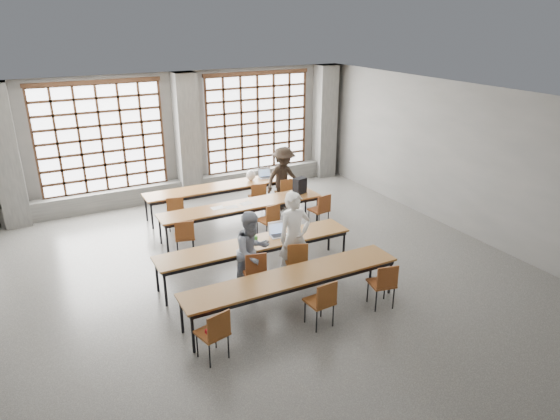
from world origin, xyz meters
The scene contains 40 objects.
floor centered at (0.00, 0.00, 0.00)m, with size 11.00×11.00×0.00m, color #4A4A48.
ceiling centered at (0.00, 0.00, 3.50)m, with size 11.00×11.00×0.00m, color silver.
wall_back centered at (0.00, 5.50, 1.75)m, with size 10.00×10.00×0.00m, color #5D5D5A.
wall_front centered at (0.00, -5.50, 1.75)m, with size 10.00×10.00×0.00m, color #5D5D5A.
wall_right centered at (5.00, 0.00, 1.75)m, with size 11.00×11.00×0.00m, color #5D5D5A.
column_left centered at (-4.50, 5.22, 1.75)m, with size 0.60×0.55×3.50m, color #51514F.
column_mid centered at (0.00, 5.22, 1.75)m, with size 0.60×0.55×3.50m, color #51514F.
column_right centered at (4.50, 5.22, 1.75)m, with size 0.60×0.55×3.50m, color #51514F.
window_left centered at (-2.25, 5.42, 1.90)m, with size 3.32×0.12×3.00m.
window_right centered at (2.25, 5.42, 1.90)m, with size 3.32×0.12×3.00m.
sill_ledge centered at (0.00, 5.30, 0.25)m, with size 9.80×0.35×0.50m, color #51514F.
desk_row_a centered at (0.33, 3.67, 0.66)m, with size 4.00×0.70×0.73m.
desk_row_b centered at (0.28, 2.15, 0.66)m, with size 4.00×0.70×0.73m.
desk_row_c centered at (-0.33, 0.08, 0.66)m, with size 4.00×0.70×0.73m.
desk_row_d centered at (-0.32, -1.43, 0.66)m, with size 4.00×0.70×0.73m.
chair_back_left centered at (-1.09, 3.04, 0.54)m, with size 0.51×0.51×0.88m.
chair_back_mid centered at (1.11, 3.04, 0.54)m, with size 0.50×0.50×0.88m.
chair_back_right centered at (1.93, 3.04, 0.54)m, with size 0.44×0.44×0.88m.
chair_mid_left centered at (-1.34, 1.52, 0.54)m, with size 0.51×0.51×0.88m.
chair_mid_centre centered at (0.70, 1.52, 0.54)m, with size 0.50×0.51×0.88m.
chair_mid_right centered at (2.09, 1.52, 0.54)m, with size 0.48×0.48×0.88m.
chair_front_left centered at (-0.65, -0.55, 0.54)m, with size 0.49×0.49×0.88m.
chair_front_right centered at (0.24, -0.55, 0.54)m, with size 0.53×0.53×0.88m.
chair_near_left centered at (-2.00, -2.06, 0.54)m, with size 0.51×0.51×0.88m.
chair_near_mid centered at (-0.12, -2.06, 0.54)m, with size 0.45×0.45×0.88m.
chair_near_right centered at (1.16, -2.06, 0.54)m, with size 0.50×0.50×0.88m.
student_male centered at (0.27, -0.42, 0.91)m, with size 0.67×0.44×1.83m, color white.
student_female centered at (-0.63, -0.42, 0.80)m, with size 0.78×0.61×1.60m, color #19294C.
student_back centered at (1.93, 3.17, 0.85)m, with size 1.09×0.63×1.69m, color black.
laptop_front centered at (0.23, 0.18, 0.79)m, with size 0.40×0.35×0.26m.
laptop_back centered at (1.69, 3.78, 0.79)m, with size 0.39×0.34×0.26m.
mouse centered at (0.62, 0.06, 0.75)m, with size 0.10×0.06×0.04m, color silver.
green_box centered at (-0.38, 0.16, 0.78)m, with size 0.25×0.09×0.09m, color green.
phone centered at (-0.15, -0.02, 0.74)m, with size 0.13×0.06×0.01m, color black.
paper_sheet_a centered at (-0.32, 2.20, 0.73)m, with size 0.30×0.21×0.00m, color white.
paper_sheet_b centered at (-0.02, 2.10, 0.73)m, with size 0.30×0.21×0.00m, color silver.
paper_sheet_c centered at (0.38, 2.15, 0.73)m, with size 0.30×0.21×0.00m, color silver.
backpack centered at (1.88, 2.20, 0.93)m, with size 0.32×0.20×0.40m, color black.
plastic_bag centered at (1.23, 3.72, 0.87)m, with size 0.26×0.21×0.29m, color silver.
red_pouch centered at (-2.02, -1.98, 0.50)m, with size 0.20×0.08×0.06m, color #AC151C.
Camera 1 is at (-4.04, -8.05, 4.92)m, focal length 32.00 mm.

